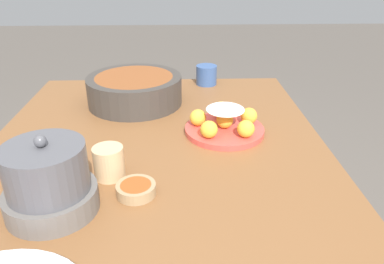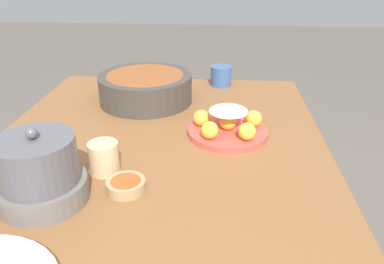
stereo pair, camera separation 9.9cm
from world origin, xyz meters
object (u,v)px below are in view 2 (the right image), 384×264
serving_bowl (146,87)px  warming_pot (40,172)px  cake_plate (228,125)px  cup_near (221,76)px  dining_table (154,190)px  sauce_bowl (126,185)px  cup_far (104,157)px

serving_bowl → warming_pot: warming_pot is taller
cake_plate → cup_near: size_ratio=2.86×
cake_plate → serving_bowl: 0.37m
dining_table → cup_near: 0.62m
sauce_bowl → cup_near: cup_near is taller
cup_far → serving_bowl: bearing=-1.6°
sauce_bowl → cake_plate: bearing=-37.3°
dining_table → sauce_bowl: size_ratio=14.91×
cup_near → warming_pot: bearing=154.6°
dining_table → cup_near: size_ratio=16.11×
cup_near → warming_pot: size_ratio=0.43×
cup_far → warming_pot: (-0.12, 0.10, 0.03)m
cup_near → cup_far: bearing=157.5°
serving_bowl → cup_near: size_ratio=3.98×
sauce_bowl → cup_far: bearing=43.0°
dining_table → sauce_bowl: 0.19m
sauce_bowl → dining_table: bearing=-12.6°
dining_table → serving_bowl: 0.42m
cake_plate → sauce_bowl: 0.37m
serving_bowl → sauce_bowl: 0.53m
cup_near → dining_table: bearing=163.6°
warming_pot → dining_table: bearing=-45.4°
serving_bowl → cup_far: bearing=178.4°
cake_plate → serving_bowl: size_ratio=0.72×
dining_table → cake_plate: bearing=-52.1°
cake_plate → cup_near: cake_plate is taller
cake_plate → warming_pot: 0.52m
cake_plate → warming_pot: warming_pot is taller
warming_pot → cup_far: bearing=-38.4°
sauce_bowl → cup_far: size_ratio=1.14×
cake_plate → serving_bowl: serving_bowl is taller
dining_table → warming_pot: (-0.19, 0.20, 0.17)m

